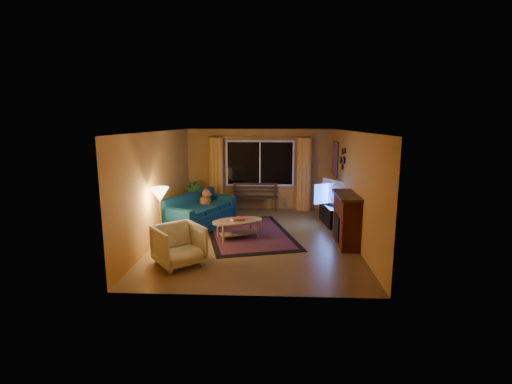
{
  "coord_description": "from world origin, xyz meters",
  "views": [
    {
      "loc": [
        0.4,
        -8.45,
        2.71
      ],
      "look_at": [
        0.0,
        0.3,
        1.05
      ],
      "focal_mm": 26.0,
      "sensor_mm": 36.0,
      "label": 1
    }
  ],
  "objects_px": {
    "tv_console": "(332,215)",
    "bench": "(255,204)",
    "sofa": "(200,211)",
    "floor_lamp": "(161,219)",
    "armchair": "(179,243)",
    "coffee_table": "(238,229)"
  },
  "relations": [
    {
      "from": "bench",
      "to": "sofa",
      "type": "height_order",
      "value": "sofa"
    },
    {
      "from": "sofa",
      "to": "tv_console",
      "type": "xyz_separation_m",
      "value": [
        3.48,
        0.49,
        -0.18
      ]
    },
    {
      "from": "armchair",
      "to": "floor_lamp",
      "type": "height_order",
      "value": "floor_lamp"
    },
    {
      "from": "floor_lamp",
      "to": "coffee_table",
      "type": "xyz_separation_m",
      "value": [
        1.58,
        0.77,
        -0.44
      ]
    },
    {
      "from": "armchair",
      "to": "tv_console",
      "type": "xyz_separation_m",
      "value": [
        3.39,
        3.07,
        -0.17
      ]
    },
    {
      "from": "sofa",
      "to": "coffee_table",
      "type": "bearing_deg",
      "value": -16.47
    },
    {
      "from": "bench",
      "to": "armchair",
      "type": "distance_m",
      "value": 4.67
    },
    {
      "from": "bench",
      "to": "floor_lamp",
      "type": "distance_m",
      "value": 4.07
    },
    {
      "from": "coffee_table",
      "to": "bench",
      "type": "bearing_deg",
      "value": 84.43
    },
    {
      "from": "sofa",
      "to": "coffee_table",
      "type": "relative_size",
      "value": 1.75
    },
    {
      "from": "floor_lamp",
      "to": "tv_console",
      "type": "bearing_deg",
      "value": 28.43
    },
    {
      "from": "coffee_table",
      "to": "tv_console",
      "type": "relative_size",
      "value": 1.0
    },
    {
      "from": "tv_console",
      "to": "bench",
      "type": "bearing_deg",
      "value": 140.34
    },
    {
      "from": "bench",
      "to": "tv_console",
      "type": "bearing_deg",
      "value": -33.69
    },
    {
      "from": "sofa",
      "to": "coffee_table",
      "type": "height_order",
      "value": "sofa"
    },
    {
      "from": "coffee_table",
      "to": "tv_console",
      "type": "bearing_deg",
      "value": 30.09
    },
    {
      "from": "sofa",
      "to": "armchair",
      "type": "distance_m",
      "value": 2.59
    },
    {
      "from": "sofa",
      "to": "floor_lamp",
      "type": "height_order",
      "value": "floor_lamp"
    },
    {
      "from": "sofa",
      "to": "coffee_table",
      "type": "xyz_separation_m",
      "value": [
        1.06,
        -0.91,
        -0.21
      ]
    },
    {
      "from": "bench",
      "to": "sofa",
      "type": "distance_m",
      "value": 2.34
    },
    {
      "from": "floor_lamp",
      "to": "coffee_table",
      "type": "distance_m",
      "value": 1.81
    },
    {
      "from": "armchair",
      "to": "coffee_table",
      "type": "distance_m",
      "value": 1.95
    }
  ]
}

